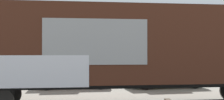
# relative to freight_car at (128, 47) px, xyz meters

# --- Properties ---
(freight_car) EXTENTS (16.59, 3.34, 4.15)m
(freight_car) POSITION_rel_freight_car_xyz_m (0.00, 0.00, 0.00)
(freight_car) COLOR #472316
(freight_car) RESTS_ON ground_plane
(flagpole) EXTENTS (1.10, 0.91, 7.59)m
(flagpole) POSITION_rel_freight_car_xyz_m (-4.81, 12.05, 2.33)
(flagpole) COLOR silver
(flagpole) RESTS_ON ground_plane
(hillside) EXTENTS (121.87, 39.30, 14.03)m
(hillside) POSITION_rel_freight_car_xyz_m (-1.23, 73.26, 2.30)
(hillside) COLOR silver
(hillside) RESTS_ON ground_plane
(parked_car_white) EXTENTS (4.57, 2.02, 1.60)m
(parked_car_white) POSITION_rel_freight_car_xyz_m (-2.19, 6.35, -1.59)
(parked_car_white) COLOR silver
(parked_car_white) RESTS_ON ground_plane
(parked_car_green) EXTENTS (4.68, 2.20, 1.68)m
(parked_car_green) POSITION_rel_freight_car_xyz_m (3.50, 5.83, -1.52)
(parked_car_green) COLOR #1E5933
(parked_car_green) RESTS_ON ground_plane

